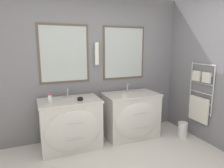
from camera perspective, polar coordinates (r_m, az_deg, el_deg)
The scene contains 10 objects.
wall_back at distance 3.74m, azimuth -4.72°, elevation 4.99°, with size 4.98×0.16×2.60m.
wall_right at distance 3.82m, azimuth 25.98°, elevation 3.74°, with size 0.13×3.71×2.60m.
vanity_left at distance 3.44m, azimuth -11.68°, elevation -11.15°, with size 0.99×0.68×0.82m.
vanity_right at distance 3.79m, azimuth 5.66°, elevation -8.85°, with size 0.99×0.68×0.82m.
faucet_left at distance 3.47m, azimuth -12.58°, elevation -2.59°, with size 0.17×0.10×0.16m.
faucet_right at distance 3.82m, azimuth 4.47°, elevation -1.13°, with size 0.17×0.10×0.16m.
toiletry_bottle at distance 3.19m, azimuth -17.35°, elevation -4.11°, with size 0.06×0.06×0.15m.
amenity_bowl at distance 3.25m, azimuth -9.10°, elevation -4.17°, with size 0.10×0.10×0.06m.
soap_dish at distance 3.47m, azimuth 3.39°, elevation -3.32°, with size 0.09×0.06×0.04m.
waste_bin at distance 4.05m, azimuth 19.51°, elevation -12.17°, with size 0.18×0.18×0.29m.
Camera 1 is at (-1.12, -1.71, 1.69)m, focal length 32.00 mm.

